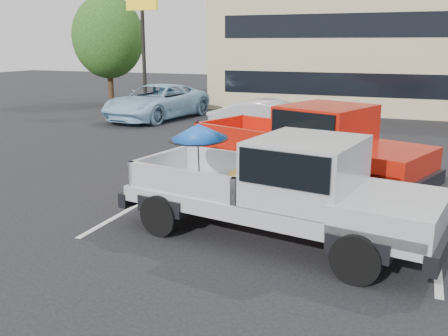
% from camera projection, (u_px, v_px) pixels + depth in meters
% --- Properties ---
extents(ground, '(90.00, 90.00, 0.00)m').
position_uv_depth(ground, '(244.00, 253.00, 8.34)').
color(ground, black).
rests_on(ground, ground).
extents(stripe_left, '(0.12, 5.00, 0.01)m').
position_uv_depth(stripe_left, '(148.00, 199.00, 11.21)').
color(stripe_left, silver).
rests_on(stripe_left, ground).
extents(stripe_right, '(0.12, 5.00, 0.01)m').
position_uv_depth(stripe_right, '(436.00, 236.00, 9.08)').
color(stripe_right, silver).
rests_on(stripe_right, ground).
extents(motel_building, '(20.40, 8.40, 6.30)m').
position_uv_depth(motel_building, '(415.00, 47.00, 25.79)').
color(motel_building, tan).
rests_on(motel_building, ground).
extents(motel_sign, '(1.60, 0.22, 6.00)m').
position_uv_depth(motel_sign, '(142.00, 16.00, 23.39)').
color(motel_sign, black).
rests_on(motel_sign, ground).
extents(tree_left, '(3.96, 3.96, 6.02)m').
position_uv_depth(tree_left, '(108.00, 37.00, 27.75)').
color(tree_left, '#332114').
rests_on(tree_left, ground).
extents(silver_pickup, '(5.94, 2.92, 2.06)m').
position_uv_depth(silver_pickup, '(293.00, 185.00, 8.55)').
color(silver_pickup, black).
rests_on(silver_pickup, ground).
extents(red_pickup, '(6.45, 4.09, 2.01)m').
position_uv_depth(red_pickup, '(318.00, 143.00, 11.88)').
color(red_pickup, black).
rests_on(red_pickup, ground).
extents(silver_sedan, '(4.60, 1.90, 1.48)m').
position_uv_depth(silver_sedan, '(273.00, 122.00, 17.30)').
color(silver_sedan, '#B6B9BE').
rests_on(silver_sedan, ground).
extents(blue_suv, '(3.39, 5.98, 1.58)m').
position_uv_depth(blue_suv, '(157.00, 102.00, 22.87)').
color(blue_suv, '#9AC8E6').
rests_on(blue_suv, ground).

